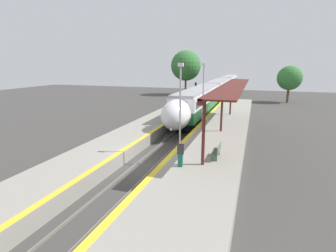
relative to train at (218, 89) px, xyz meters
name	(u,v)px	position (x,y,z in m)	size (l,w,h in m)	color
ground_plane	(144,168)	(0.00, -35.85, -2.26)	(120.00, 120.00, 0.00)	#423F3D
rail_left	(135,165)	(-0.72, -35.85, -2.19)	(0.08, 90.00, 0.15)	slate
rail_right	(154,168)	(0.72, -35.85, -2.19)	(0.08, 90.00, 0.15)	slate
train	(218,89)	(0.00, 0.00, 0.00)	(2.82, 60.54, 3.95)	black
platform_right	(202,168)	(4.00, -35.85, -1.78)	(4.84, 64.00, 0.97)	gray
platform_left	(100,155)	(-3.49, -35.85, -1.78)	(3.81, 64.00, 0.97)	gray
platform_bench	(217,151)	(4.82, -35.00, -0.82)	(0.44, 1.67, 0.89)	#4C6B4C
person_waiting	(180,153)	(2.94, -37.16, -0.47)	(0.36, 0.22, 1.61)	#1E604C
railway_signal	(196,93)	(-2.10, -10.51, 0.29)	(0.28, 0.28, 4.16)	#59595E
lamppost_near	(180,103)	(2.15, -34.53, 2.14)	(0.36, 0.20, 6.08)	#9E9EA3
lamppost_mid	(203,92)	(2.15, -26.46, 2.14)	(0.36, 0.20, 6.08)	#9E9EA3
station_canopy	(230,88)	(4.72, -27.74, 2.66)	(2.02, 20.35, 4.22)	#511E19
background_tree_left	(186,66)	(-8.54, 7.88, 4.36)	(6.79, 6.79, 10.02)	brown
background_tree_right	(290,78)	(12.65, 1.49, 2.23)	(4.41, 4.41, 6.72)	brown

